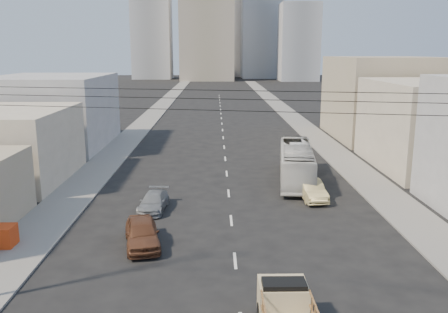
{
  "coord_description": "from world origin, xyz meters",
  "views": [
    {
      "loc": [
        -1.0,
        -14.83,
        10.6
      ],
      "look_at": [
        -0.4,
        17.25,
        3.5
      ],
      "focal_mm": 38.0,
      "sensor_mm": 36.0,
      "label": 1
    }
  ],
  "objects_px": {
    "sedan_grey": "(154,202)",
    "sedan_brown": "(142,233)",
    "sedan_tan": "(311,190)",
    "city_bus": "(296,163)",
    "flatbed_pickup": "(287,312)"
  },
  "relations": [
    {
      "from": "sedan_tan",
      "to": "sedan_grey",
      "type": "height_order",
      "value": "sedan_tan"
    },
    {
      "from": "sedan_brown",
      "to": "sedan_grey",
      "type": "height_order",
      "value": "sedan_brown"
    },
    {
      "from": "sedan_brown",
      "to": "sedan_grey",
      "type": "distance_m",
      "value": 6.13
    },
    {
      "from": "sedan_grey",
      "to": "flatbed_pickup",
      "type": "bearing_deg",
      "value": -60.74
    },
    {
      "from": "city_bus",
      "to": "flatbed_pickup",
      "type": "bearing_deg",
      "value": -92.86
    },
    {
      "from": "flatbed_pickup",
      "to": "sedan_tan",
      "type": "bearing_deg",
      "value": 75.8
    },
    {
      "from": "city_bus",
      "to": "sedan_brown",
      "type": "distance_m",
      "value": 17.27
    },
    {
      "from": "sedan_tan",
      "to": "sedan_grey",
      "type": "bearing_deg",
      "value": -173.24
    },
    {
      "from": "sedan_brown",
      "to": "sedan_grey",
      "type": "xyz_separation_m",
      "value": [
        -0.14,
        6.12,
        -0.17
      ]
    },
    {
      "from": "flatbed_pickup",
      "to": "sedan_tan",
      "type": "distance_m",
      "value": 17.84
    },
    {
      "from": "sedan_grey",
      "to": "sedan_brown",
      "type": "bearing_deg",
      "value": -84.13
    },
    {
      "from": "flatbed_pickup",
      "to": "city_bus",
      "type": "distance_m",
      "value": 22.66
    },
    {
      "from": "city_bus",
      "to": "sedan_tan",
      "type": "xyz_separation_m",
      "value": [
        0.28,
        -5.0,
        -0.82
      ]
    },
    {
      "from": "sedan_tan",
      "to": "flatbed_pickup",
      "type": "bearing_deg",
      "value": -108.99
    },
    {
      "from": "flatbed_pickup",
      "to": "sedan_brown",
      "type": "xyz_separation_m",
      "value": [
        -6.75,
        8.86,
        -0.33
      ]
    }
  ]
}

